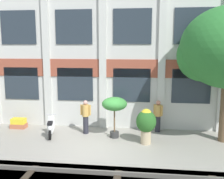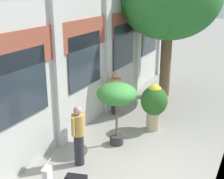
# 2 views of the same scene
# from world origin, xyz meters

# --- Properties ---
(ground_plane) EXTENTS (80.00, 80.00, 0.00)m
(ground_plane) POSITION_xyz_m (0.00, 0.00, 0.00)
(ground_plane) COLOR #9E998E
(apartment_facade) EXTENTS (17.91, 0.64, 7.11)m
(apartment_facade) POSITION_xyz_m (-0.00, 3.07, 3.55)
(apartment_facade) COLOR silver
(apartment_facade) RESTS_ON ground
(potted_plant_tall_urn) EXTENTS (1.16, 1.16, 1.90)m
(potted_plant_tall_urn) POSITION_xyz_m (0.76, 1.34, 1.51)
(potted_plant_tall_urn) COLOR #333333
(potted_plant_tall_urn) RESTS_ON ground
(potted_plant_square_trough) EXTENTS (0.79, 0.48, 0.51)m
(potted_plant_square_trough) POSITION_xyz_m (-4.34, 2.16, 0.24)
(potted_plant_square_trough) COLOR #B76647
(potted_plant_square_trough) RESTS_ON ground
(potted_plant_glazed_jar) EXTENTS (0.86, 0.86, 1.55)m
(potted_plant_glazed_jar) POSITION_xyz_m (2.20, 0.71, 0.95)
(potted_plant_glazed_jar) COLOR tan
(potted_plant_glazed_jar) RESTS_ON ground
(scooter_near_curb) EXTENTS (0.61, 1.36, 0.98)m
(scooter_near_curb) POSITION_xyz_m (-2.21, 1.06, 0.44)
(scooter_near_curb) COLOR black
(scooter_near_curb) RESTS_ON ground
(resident_by_doorway) EXTENTS (0.44, 0.36, 1.58)m
(resident_by_doorway) POSITION_xyz_m (2.79, 2.42, 0.85)
(resident_by_doorway) COLOR #282833
(resident_by_doorway) RESTS_ON ground
(resident_watching_tracks) EXTENTS (0.53, 0.34, 1.64)m
(resident_watching_tracks) POSITION_xyz_m (-0.69, 1.74, 0.88)
(resident_watching_tracks) COLOR #282833
(resident_watching_tracks) RESTS_ON ground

